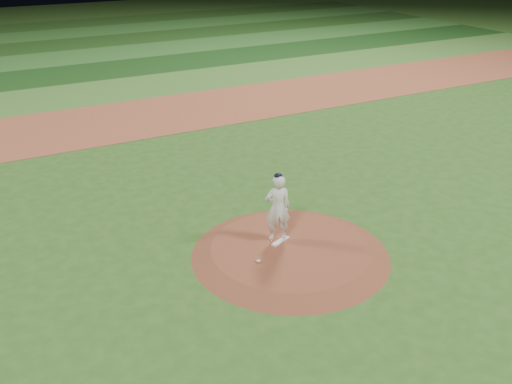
% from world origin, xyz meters
% --- Properties ---
extents(ground, '(120.00, 120.00, 0.00)m').
position_xyz_m(ground, '(0.00, 0.00, 0.00)').
color(ground, '#305E1E').
rests_on(ground, ground).
extents(infield_dirt_band, '(70.00, 6.00, 0.02)m').
position_xyz_m(infield_dirt_band, '(0.00, 14.00, 0.01)').
color(infield_dirt_band, '#A05031').
rests_on(infield_dirt_band, ground).
extents(outfield_stripe_0, '(70.00, 5.00, 0.02)m').
position_xyz_m(outfield_stripe_0, '(0.00, 19.50, 0.01)').
color(outfield_stripe_0, '#427A2C').
rests_on(outfield_stripe_0, ground).
extents(outfield_stripe_1, '(70.00, 5.00, 0.02)m').
position_xyz_m(outfield_stripe_1, '(0.00, 24.50, 0.01)').
color(outfield_stripe_1, '#184415').
rests_on(outfield_stripe_1, ground).
extents(outfield_stripe_2, '(70.00, 5.00, 0.02)m').
position_xyz_m(outfield_stripe_2, '(0.00, 29.50, 0.01)').
color(outfield_stripe_2, '#307028').
rests_on(outfield_stripe_2, ground).
extents(outfield_stripe_3, '(70.00, 5.00, 0.02)m').
position_xyz_m(outfield_stripe_3, '(0.00, 34.50, 0.01)').
color(outfield_stripe_3, '#1E4917').
rests_on(outfield_stripe_3, ground).
extents(outfield_stripe_4, '(70.00, 5.00, 0.02)m').
position_xyz_m(outfield_stripe_4, '(0.00, 39.50, 0.01)').
color(outfield_stripe_4, '#2F6B27').
rests_on(outfield_stripe_4, ground).
extents(outfield_stripe_5, '(70.00, 5.00, 0.02)m').
position_xyz_m(outfield_stripe_5, '(0.00, 44.50, 0.01)').
color(outfield_stripe_5, '#244E19').
rests_on(outfield_stripe_5, ground).
extents(pitchers_mound, '(5.50, 5.50, 0.25)m').
position_xyz_m(pitchers_mound, '(0.00, 0.00, 0.12)').
color(pitchers_mound, brown).
rests_on(pitchers_mound, ground).
extents(pitching_rubber, '(0.68, 0.41, 0.03)m').
position_xyz_m(pitching_rubber, '(-0.10, 0.38, 0.27)').
color(pitching_rubber, silver).
rests_on(pitching_rubber, pitchers_mound).
extents(rosin_bag, '(0.13, 0.13, 0.07)m').
position_xyz_m(rosin_bag, '(-1.15, -0.27, 0.29)').
color(rosin_bag, beige).
rests_on(rosin_bag, pitchers_mound).
extents(pitcher_on_mound, '(0.82, 0.66, 2.03)m').
position_xyz_m(pitcher_on_mound, '(-0.10, 0.55, 1.25)').
color(pitcher_on_mound, white).
rests_on(pitcher_on_mound, pitchers_mound).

